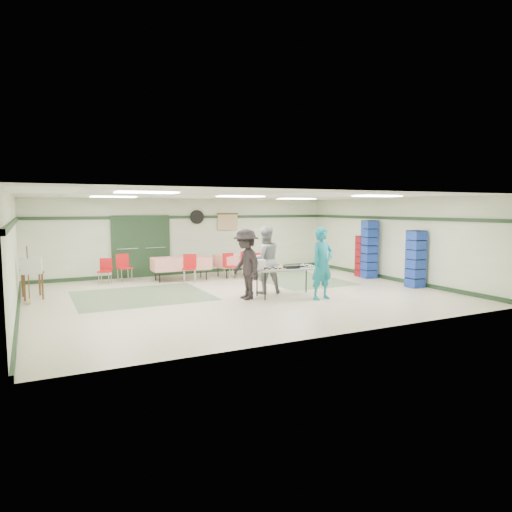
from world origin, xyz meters
name	(u,v)px	position (x,y,z in m)	size (l,w,h in m)	color
floor	(241,294)	(0.00, 0.00, 0.00)	(11.00, 11.00, 0.00)	beige
ceiling	(240,196)	(0.00, 0.00, 2.70)	(11.00, 11.00, 0.00)	white
wall_back	(189,236)	(0.00, 4.50, 1.35)	(11.00, 11.00, 0.00)	beige
wall_front	(342,263)	(0.00, -4.50, 1.35)	(11.00, 11.00, 0.00)	beige
wall_left	(13,255)	(-5.50, 0.00, 1.35)	(9.00, 9.00, 0.00)	beige
wall_right	(394,239)	(5.50, 0.00, 1.35)	(9.00, 9.00, 0.00)	beige
trim_back	(189,217)	(0.00, 4.47, 2.05)	(11.00, 0.06, 0.10)	#1C341D
baseboard_back	(190,272)	(0.00, 4.47, 0.06)	(11.00, 0.06, 0.12)	#1C341D
trim_left	(13,223)	(-5.47, 0.00, 2.05)	(9.00, 0.06, 0.10)	#1C341D
baseboard_left	(18,312)	(-5.47, 0.00, 0.06)	(9.00, 0.06, 0.12)	#1C341D
trim_right	(394,218)	(5.47, 0.00, 2.05)	(9.00, 0.06, 0.10)	#1C341D
baseboard_right	(392,279)	(5.47, 0.00, 0.06)	(9.00, 0.06, 0.12)	#1C341D
green_patch_a	(142,296)	(-2.50, 1.00, 0.00)	(3.50, 3.00, 0.01)	#627D5B
green_patch_b	(298,280)	(2.80, 1.50, 0.00)	(2.50, 3.50, 0.01)	#627D5B
double_door_left	(127,247)	(-2.20, 4.44, 1.05)	(0.90, 0.06, 2.10)	#959795
double_door_right	(155,246)	(-1.25, 4.44, 1.05)	(0.90, 0.06, 2.10)	#959795
door_frame	(141,247)	(-1.73, 4.42, 1.05)	(2.00, 0.03, 2.15)	#1C341D
wall_fan	(197,217)	(0.30, 4.44, 2.05)	(0.50, 0.50, 0.10)	black
scroll_banner	(228,222)	(1.50, 4.44, 1.85)	(0.80, 0.02, 0.60)	tan
serving_table	(287,270)	(1.00, -0.78, 0.71)	(1.78, 0.84, 0.76)	#9C9C97
sheet_tray_right	(306,267)	(1.59, -0.82, 0.77)	(0.60, 0.46, 0.02)	silver
sheet_tray_mid	(282,267)	(0.92, -0.65, 0.77)	(0.63, 0.48, 0.02)	silver
sheet_tray_left	(272,269)	(0.48, -0.88, 0.77)	(0.60, 0.45, 0.02)	silver
baking_pan	(292,267)	(1.12, -0.85, 0.80)	(0.47, 0.29, 0.08)	black
foam_box_stack	(261,265)	(0.25, -0.71, 0.89)	(0.22, 0.21, 0.26)	white
volunteer_teal	(322,263)	(1.61, -1.56, 0.94)	(0.69, 0.45, 1.88)	teal
volunteer_grey	(265,260)	(0.67, -0.15, 0.94)	(0.91, 0.71, 1.88)	gray
volunteer_dark	(246,264)	(-0.15, -0.66, 0.92)	(1.19, 0.68, 1.84)	black
dining_table_a	(242,260)	(1.47, 3.14, 0.57)	(1.94, 1.02, 0.77)	red
dining_table_b	(181,263)	(-0.73, 3.14, 0.57)	(1.89, 0.90, 0.77)	red
chair_a	(248,262)	(1.44, 2.58, 0.56)	(0.48, 0.48, 0.91)	red
chair_b	(230,263)	(0.77, 2.57, 0.54)	(0.48, 0.48, 0.88)	red
chair_c	(261,262)	(1.96, 2.57, 0.51)	(0.50, 0.50, 0.84)	red
chair_d	(190,265)	(-0.62, 2.57, 0.55)	(0.55, 0.55, 0.91)	red
chair_loose_a	(124,265)	(-2.49, 3.63, 0.55)	(0.49, 0.49, 0.90)	red
chair_loose_b	(105,269)	(-3.08, 3.41, 0.50)	(0.50, 0.50, 0.81)	red
crate_stack_blue_a	(369,249)	(5.15, 0.76, 0.98)	(0.43, 0.43, 1.96)	#1B34A4
crate_stack_red	(362,256)	(5.15, 1.13, 0.71)	(0.36, 0.36, 1.42)	maroon
crate_stack_blue_b	(416,259)	(5.15, -1.32, 0.86)	(0.44, 0.44, 1.71)	#1B34A4
printer_table	(32,275)	(-5.15, 1.96, 0.63)	(0.59, 0.85, 0.74)	brown
office_printer	(31,266)	(-5.15, 1.31, 0.94)	(0.49, 0.43, 0.39)	beige
broom	(28,274)	(-5.23, 1.22, 0.74)	(0.03, 0.03, 1.43)	brown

